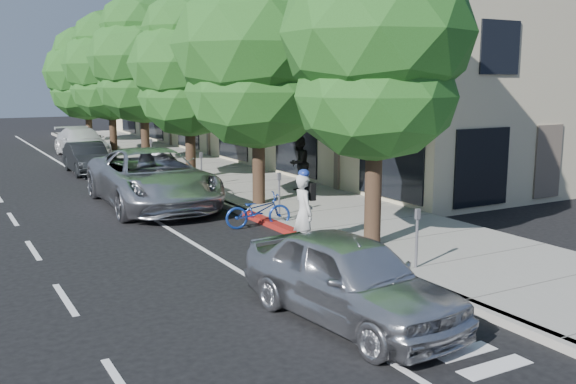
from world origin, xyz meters
TOP-DOWN VIEW (x-y plane):
  - ground at (0.00, 0.00)m, footprint 120.00×120.00m
  - sidewalk at (2.30, 8.00)m, footprint 4.60×56.00m
  - curb at (0.00, 8.00)m, footprint 0.30×56.00m
  - curb_red_segment at (0.00, 1.00)m, footprint 0.32×4.00m
  - storefront_building at (9.60, 18.00)m, footprint 10.00×36.00m
  - street_tree_0 at (0.90, -2.00)m, footprint 4.51×4.51m
  - street_tree_1 at (0.90, 4.00)m, footprint 5.35×5.35m
  - street_tree_2 at (0.90, 10.00)m, footprint 4.68×4.68m
  - street_tree_3 at (0.90, 16.00)m, footprint 5.05×5.05m
  - street_tree_4 at (0.90, 22.00)m, footprint 5.16×5.16m
  - street_tree_5 at (0.90, 28.00)m, footprint 5.32×5.32m
  - cyclist at (-0.55, -1.23)m, footprint 0.54×0.73m
  - bicycle at (-0.40, 1.48)m, footprint 1.93×1.02m
  - silver_suv at (-2.02, 5.81)m, footprint 3.31×6.77m
  - dark_sedan at (-2.20, 14.38)m, footprint 1.51×4.13m
  - white_pickup at (-1.05, 21.00)m, footprint 2.20×5.22m
  - dark_suv_far at (-0.50, 22.83)m, footprint 2.03×4.31m
  - near_car_a at (-2.20, -5.50)m, footprint 2.27×4.61m
  - pedestrian at (3.29, 5.55)m, footprint 1.14×1.04m

SIDE VIEW (x-z plane):
  - ground at x=0.00m, z-range 0.00..0.00m
  - sidewalk at x=2.30m, z-range 0.00..0.15m
  - curb at x=0.00m, z-range 0.00..0.15m
  - curb_red_segment at x=0.00m, z-range 0.00..0.15m
  - bicycle at x=-0.40m, z-range 0.00..0.96m
  - dark_sedan at x=-2.20m, z-range 0.00..1.35m
  - dark_suv_far at x=-0.50m, z-range 0.00..1.43m
  - white_pickup at x=-1.05m, z-range 0.00..1.50m
  - near_car_a at x=-2.20m, z-range 0.00..1.51m
  - silver_suv at x=-2.02m, z-range 0.00..1.85m
  - cyclist at x=-0.55m, z-range 0.00..1.86m
  - pedestrian at x=3.29m, z-range 0.15..2.05m
  - storefront_building at x=9.60m, z-range 0.00..7.00m
  - street_tree_5 at x=0.90m, z-range 0.70..8.12m
  - street_tree_2 at x=0.90m, z-range 0.84..8.25m
  - street_tree_4 at x=0.90m, z-range 0.83..8.65m
  - street_tree_0 at x=0.90m, z-range 1.00..8.88m
  - street_tree_3 at x=0.90m, z-range 0.92..8.99m
  - street_tree_1 at x=0.90m, z-range 0.88..9.05m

